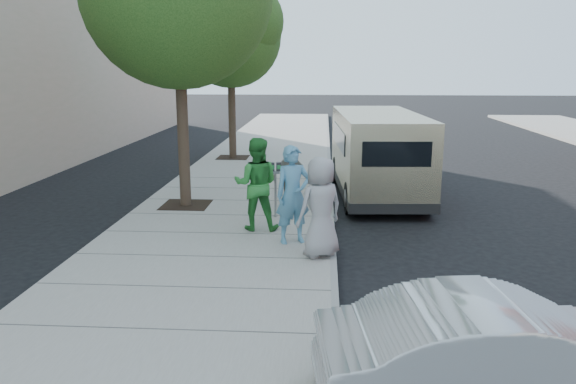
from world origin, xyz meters
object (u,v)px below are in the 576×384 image
object	(u,v)px
tree_far	(231,32)
person_officer	(293,195)
parking_meter	(275,178)
person_gray_shirt	(321,207)
sedan	(508,359)
van	(377,152)
person_green_shirt	(256,184)
person_striped_polo	(290,177)

from	to	relation	value
tree_far	person_officer	bearing A→B (deg)	-74.67
tree_far	parking_meter	size ratio (longest dim) A/B	4.96
tree_far	person_gray_shirt	bearing A→B (deg)	-73.10
sedan	person_officer	size ratio (longest dim) A/B	2.04
van	person_gray_shirt	distance (m)	6.07
person_green_shirt	person_gray_shirt	bearing A→B (deg)	129.65
person_gray_shirt	person_striped_polo	bearing A→B (deg)	-111.85
van	person_gray_shirt	size ratio (longest dim) A/B	3.42
person_officer	sedan	bearing A→B (deg)	-86.50
person_green_shirt	tree_far	bearing A→B (deg)	-78.07
parking_meter	person_gray_shirt	distance (m)	2.93
van	sedan	bearing A→B (deg)	-90.84
parking_meter	person_green_shirt	bearing A→B (deg)	-118.77
person_officer	person_gray_shirt	size ratio (longest dim) A/B	1.05
person_green_shirt	person_striped_polo	world-z (taller)	person_green_shirt
tree_far	person_gray_shirt	xyz separation A→B (m)	(3.44, -11.33, -3.79)
parking_meter	person_green_shirt	distance (m)	1.09
parking_meter	sedan	bearing A→B (deg)	-78.56
tree_far	person_striped_polo	bearing A→B (deg)	-71.15
sedan	person_striped_polo	bearing A→B (deg)	12.21
person_gray_shirt	person_striped_polo	xyz separation A→B (m)	(-0.78, 3.54, -0.15)
tree_far	sedan	bearing A→B (deg)	-71.12
person_officer	person_striped_polo	size ratio (longest dim) A/B	1.24
tree_far	sedan	distance (m)	17.37
van	person_striped_polo	size ratio (longest dim) A/B	4.04
tree_far	van	world-z (taller)	tree_far
tree_far	person_officer	size ratio (longest dim) A/B	3.28
sedan	person_officer	bearing A→B (deg)	18.64
parking_meter	person_striped_polo	bearing A→B (deg)	58.65
tree_far	person_officer	distance (m)	11.53
parking_meter	person_striped_polo	distance (m)	0.88
person_green_shirt	person_striped_polo	xyz separation A→B (m)	(0.62, 1.85, -0.21)
sedan	van	bearing A→B (deg)	-4.22
sedan	person_gray_shirt	distance (m)	5.05
parking_meter	person_officer	world-z (taller)	person_officer
person_officer	person_green_shirt	distance (m)	1.22
person_officer	person_green_shirt	size ratio (longest dim) A/B	0.98
tree_far	sedan	size ratio (longest dim) A/B	1.61
parking_meter	person_green_shirt	xyz separation A→B (m)	(-0.32, -1.04, 0.06)
parking_meter	van	world-z (taller)	van
van	person_officer	size ratio (longest dim) A/B	3.27
person_gray_shirt	parking_meter	bearing A→B (deg)	-102.74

